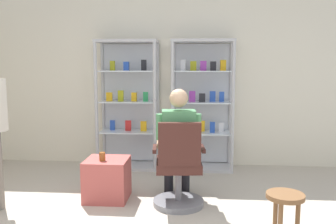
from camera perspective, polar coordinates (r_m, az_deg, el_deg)
The scene contains 8 objects.
back_wall at distance 5.62m, azimuth -0.25°, elevation 5.48°, with size 6.00×0.10×2.70m, color silver.
display_cabinet_left at distance 5.49m, azimuth -6.19°, elevation 1.34°, with size 0.90×0.45×1.90m.
display_cabinet_right at distance 5.39m, azimuth 5.38°, elevation 1.28°, with size 0.90×0.45×1.90m.
office_chair at distance 3.98m, azimuth 1.69°, elevation -9.39°, with size 0.59×0.56×0.96m.
seated_shopkeeper at distance 4.05m, azimuth 1.60°, elevation -4.41°, with size 0.51×0.59×1.29m.
storage_crate at distance 4.31m, azimuth -9.52°, elevation -10.35°, with size 0.48×0.46×0.47m, color #B24C47.
tea_glass at distance 4.17m, azimuth -10.28°, elevation -6.90°, with size 0.07×0.07×0.10m, color brown.
wooden_stool at distance 3.31m, azimuth 17.88°, elevation -13.72°, with size 0.32×0.32×0.47m.
Camera 1 is at (0.47, -2.60, 1.55)m, focal length 38.82 mm.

